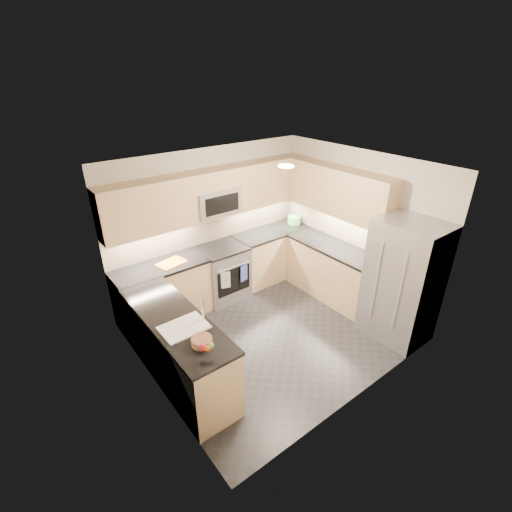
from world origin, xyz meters
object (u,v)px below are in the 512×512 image
(microwave, at_px, (215,201))
(utensil_bowl, at_px, (294,220))
(refrigerator, at_px, (403,282))
(cutting_board, at_px, (171,263))
(fruit_basket, at_px, (202,341))
(gas_range, at_px, (223,273))

(microwave, bearing_deg, utensil_bowl, -3.25)
(refrigerator, bearing_deg, cutting_board, 134.36)
(refrigerator, relative_size, cutting_board, 4.40)
(cutting_board, distance_m, fruit_basket, 1.96)
(gas_range, bearing_deg, utensil_bowl, 1.09)
(utensil_bowl, bearing_deg, refrigerator, -94.62)
(cutting_board, bearing_deg, fruit_basket, -106.77)
(gas_range, relative_size, microwave, 1.20)
(refrigerator, height_order, fruit_basket, refrigerator)
(microwave, distance_m, refrigerator, 3.04)
(gas_range, relative_size, utensil_bowl, 3.78)
(microwave, height_order, utensil_bowl, microwave)
(refrigerator, xyz_separation_m, utensil_bowl, (0.20, 2.46, 0.11))
(refrigerator, distance_m, fruit_basket, 2.98)
(cutting_board, relative_size, fruit_basket, 1.80)
(cutting_board, bearing_deg, gas_range, 0.69)
(gas_range, distance_m, cutting_board, 1.03)
(microwave, bearing_deg, gas_range, -90.00)
(gas_range, height_order, refrigerator, refrigerator)
(microwave, height_order, refrigerator, microwave)
(gas_range, xyz_separation_m, cutting_board, (-0.91, -0.01, 0.49))
(microwave, xyz_separation_m, utensil_bowl, (1.65, -0.09, -0.69))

